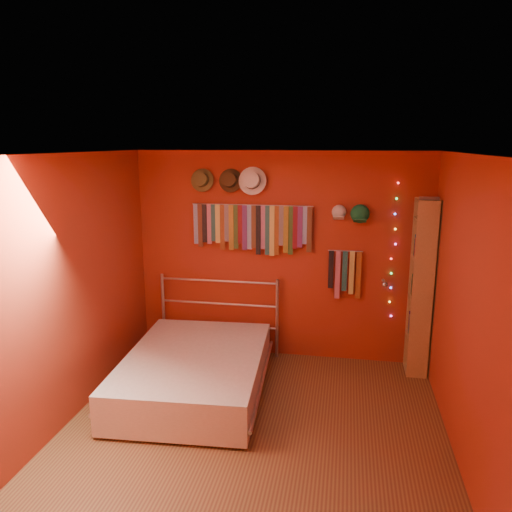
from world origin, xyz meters
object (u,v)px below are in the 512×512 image
Objects in this scene: reading_lamp at (384,284)px; tie_rack at (252,226)px; bookshelf at (425,287)px; bed at (195,371)px.

tie_rack is at bearing 174.57° from reading_lamp.
bookshelf is 0.96× the size of bed.
reading_lamp is at bearing 21.78° from bed.
tie_rack is 0.72× the size of bookshelf.
bookshelf is at bearing 17.45° from bed.
tie_rack reaches higher than reading_lamp.
reading_lamp is 0.14× the size of bookshelf.
bed is (-1.96, -0.92, -0.81)m from reading_lamp.
bookshelf is (0.44, -0.01, -0.02)m from reading_lamp.
reading_lamp is (1.54, -0.15, -0.58)m from tie_rack.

